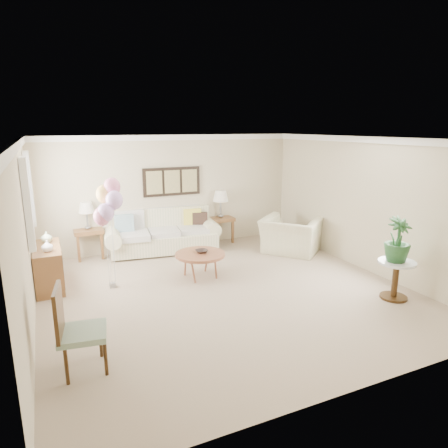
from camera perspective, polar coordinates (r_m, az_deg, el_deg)
name	(u,v)px	position (r m, az deg, el deg)	size (l,w,h in m)	color
ground_plane	(226,292)	(7.01, 0.25, -9.64)	(6.00, 6.00, 0.00)	tan
room_shell	(217,199)	(6.57, -0.94, 3.62)	(6.04, 6.04, 2.60)	beige
wall_art_triptych	(172,182)	(9.29, -7.44, 6.03)	(1.35, 0.06, 0.65)	black
sofa	(163,235)	(9.21, -8.73, -1.54)	(2.71, 1.25, 0.96)	beige
end_table_left	(88,233)	(9.06, -18.81, -1.29)	(0.60, 0.54, 0.65)	brown
end_table_right	(221,221)	(9.78, -0.48, 0.42)	(0.57, 0.52, 0.63)	brown
lamp_left	(86,208)	(8.93, -19.08, 2.13)	(0.33, 0.33, 0.58)	gray
lamp_right	(221,197)	(9.66, -0.49, 3.90)	(0.37, 0.37, 0.66)	gray
coffee_table	(200,255)	(7.51, -3.43, -4.46)	(0.94, 0.94, 0.47)	#9C5B40
decor_bowl	(202,251)	(7.52, -3.21, -3.91)	(0.23, 0.23, 0.06)	black
armchair	(291,235)	(9.11, 9.49, -1.62)	(1.21, 1.06, 0.79)	beige
side_table	(396,270)	(7.16, 23.38, -6.11)	(0.60, 0.60, 0.65)	silver
potted_plant	(398,240)	(7.00, 23.57, -2.06)	(0.41, 0.41, 0.73)	#214A21
accent_chair	(75,328)	(4.99, -20.54, -13.72)	(0.60, 0.60, 1.07)	gray
credenza	(48,267)	(7.73, -23.79, -5.65)	(0.46, 1.20, 0.74)	brown
vase_white	(47,246)	(7.32, -23.94, -2.88)	(0.19, 0.19, 0.19)	white
vase_sage	(46,237)	(7.90, -24.03, -1.70)	(0.19, 0.19, 0.20)	#B7CDA9
balloon_cluster	(108,202)	(7.04, -16.28, 2.97)	(0.51, 0.54, 1.94)	gray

